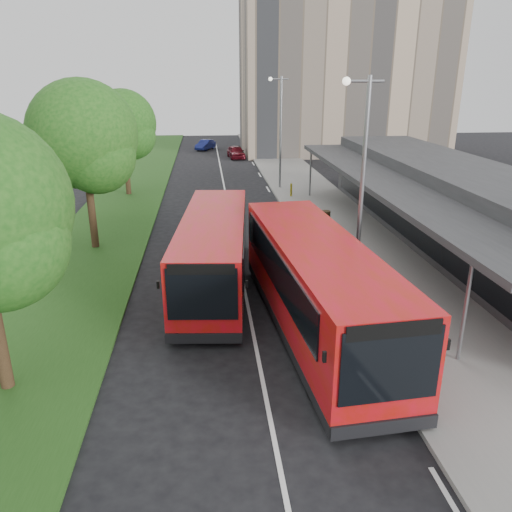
{
  "coord_description": "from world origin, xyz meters",
  "views": [
    {
      "loc": [
        -1.4,
        -15.29,
        8.08
      ],
      "look_at": [
        0.44,
        2.92,
        1.5
      ],
      "focal_mm": 35.0,
      "sensor_mm": 36.0,
      "label": 1
    }
  ],
  "objects_px": {
    "lamp_post_far": "(280,126)",
    "bollard": "(291,190)",
    "bus_main": "(317,287)",
    "car_near": "(236,152)",
    "litter_bin": "(326,219)",
    "tree_far": "(123,128)",
    "bus_second": "(214,252)",
    "car_far": "(205,145)",
    "lamp_post_near": "(360,177)",
    "tree_mid": "(84,142)"
  },
  "relations": [
    {
      "from": "lamp_post_near",
      "to": "car_near",
      "type": "relative_size",
      "value": 2.09
    },
    {
      "from": "lamp_post_far",
      "to": "bollard",
      "type": "height_order",
      "value": "lamp_post_far"
    },
    {
      "from": "tree_mid",
      "to": "bollard",
      "type": "height_order",
      "value": "tree_mid"
    },
    {
      "from": "tree_mid",
      "to": "tree_far",
      "type": "distance_m",
      "value": 12.01
    },
    {
      "from": "tree_mid",
      "to": "lamp_post_far",
      "type": "relative_size",
      "value": 1.01
    },
    {
      "from": "bus_second",
      "to": "bollard",
      "type": "relative_size",
      "value": 11.63
    },
    {
      "from": "tree_far",
      "to": "bus_second",
      "type": "relative_size",
      "value": 0.71
    },
    {
      "from": "tree_mid",
      "to": "litter_bin",
      "type": "relative_size",
      "value": 8.88
    },
    {
      "from": "lamp_post_far",
      "to": "bollard",
      "type": "distance_m",
      "value": 5.18
    },
    {
      "from": "bus_main",
      "to": "car_near",
      "type": "bearing_deg",
      "value": 85.69
    },
    {
      "from": "bus_main",
      "to": "car_far",
      "type": "xyz_separation_m",
      "value": [
        -3.42,
        45.22,
        -1.04
      ]
    },
    {
      "from": "lamp_post_far",
      "to": "lamp_post_near",
      "type": "bearing_deg",
      "value": -90.0
    },
    {
      "from": "lamp_post_far",
      "to": "car_far",
      "type": "relative_size",
      "value": 2.29
    },
    {
      "from": "lamp_post_near",
      "to": "car_far",
      "type": "relative_size",
      "value": 2.29
    },
    {
      "from": "lamp_post_far",
      "to": "car_near",
      "type": "distance_m",
      "value": 16.43
    },
    {
      "from": "bollard",
      "to": "lamp_post_near",
      "type": "bearing_deg",
      "value": -91.46
    },
    {
      "from": "lamp_post_near",
      "to": "litter_bin",
      "type": "xyz_separation_m",
      "value": [
        1.08,
        9.12,
        -4.11
      ]
    },
    {
      "from": "lamp_post_far",
      "to": "bollard",
      "type": "bearing_deg",
      "value": -82.11
    },
    {
      "from": "lamp_post_far",
      "to": "tree_mid",
      "type": "bearing_deg",
      "value": -130.68
    },
    {
      "from": "bus_second",
      "to": "litter_bin",
      "type": "relative_size",
      "value": 11.39
    },
    {
      "from": "tree_far",
      "to": "litter_bin",
      "type": "height_order",
      "value": "tree_far"
    },
    {
      "from": "lamp_post_near",
      "to": "bus_main",
      "type": "relative_size",
      "value": 0.71
    },
    {
      "from": "litter_bin",
      "to": "car_near",
      "type": "height_order",
      "value": "car_near"
    },
    {
      "from": "tree_far",
      "to": "car_near",
      "type": "distance_m",
      "value": 19.35
    },
    {
      "from": "lamp_post_near",
      "to": "car_near",
      "type": "bearing_deg",
      "value": 93.63
    },
    {
      "from": "bollard",
      "to": "tree_far",
      "type": "bearing_deg",
      "value": 169.43
    },
    {
      "from": "tree_far",
      "to": "lamp_post_near",
      "type": "xyz_separation_m",
      "value": [
        11.13,
        -19.05,
        -0.05
      ]
    },
    {
      "from": "tree_mid",
      "to": "tree_far",
      "type": "relative_size",
      "value": 1.1
    },
    {
      "from": "bus_main",
      "to": "car_near",
      "type": "relative_size",
      "value": 2.96
    },
    {
      "from": "tree_far",
      "to": "car_near",
      "type": "relative_size",
      "value": 1.93
    },
    {
      "from": "bus_main",
      "to": "litter_bin",
      "type": "height_order",
      "value": "bus_main"
    },
    {
      "from": "lamp_post_far",
      "to": "tree_far",
      "type": "bearing_deg",
      "value": -175.13
    },
    {
      "from": "bus_main",
      "to": "car_near",
      "type": "distance_m",
      "value": 38.33
    },
    {
      "from": "car_far",
      "to": "tree_far",
      "type": "bearing_deg",
      "value": -78.78
    },
    {
      "from": "tree_mid",
      "to": "bollard",
      "type": "relative_size",
      "value": 9.06
    },
    {
      "from": "lamp_post_near",
      "to": "bus_second",
      "type": "height_order",
      "value": "lamp_post_near"
    },
    {
      "from": "tree_mid",
      "to": "bus_second",
      "type": "bearing_deg",
      "value": -42.79
    },
    {
      "from": "car_near",
      "to": "car_far",
      "type": "distance_m",
      "value": 7.6
    },
    {
      "from": "car_far",
      "to": "lamp_post_near",
      "type": "bearing_deg",
      "value": -57.96
    },
    {
      "from": "lamp_post_near",
      "to": "bollard",
      "type": "xyz_separation_m",
      "value": [
        0.43,
        16.89,
        -4.12
      ]
    },
    {
      "from": "tree_far",
      "to": "car_far",
      "type": "xyz_separation_m",
      "value": [
        5.68,
        23.6,
        -4.19
      ]
    },
    {
      "from": "tree_mid",
      "to": "lamp_post_near",
      "type": "distance_m",
      "value": 13.18
    },
    {
      "from": "tree_far",
      "to": "tree_mid",
      "type": "bearing_deg",
      "value": -90.0
    },
    {
      "from": "tree_mid",
      "to": "bus_main",
      "type": "xyz_separation_m",
      "value": [
        9.1,
        -9.62,
        -3.62
      ]
    },
    {
      "from": "car_far",
      "to": "lamp_post_far",
      "type": "bearing_deg",
      "value": -51.72
    },
    {
      "from": "tree_far",
      "to": "litter_bin",
      "type": "relative_size",
      "value": 8.09
    },
    {
      "from": "bus_main",
      "to": "car_near",
      "type": "height_order",
      "value": "bus_main"
    },
    {
      "from": "bollard",
      "to": "litter_bin",
      "type": "bearing_deg",
      "value": -85.26
    },
    {
      "from": "tree_far",
      "to": "lamp_post_near",
      "type": "relative_size",
      "value": 0.92
    },
    {
      "from": "lamp_post_far",
      "to": "car_near",
      "type": "height_order",
      "value": "lamp_post_far"
    }
  ]
}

